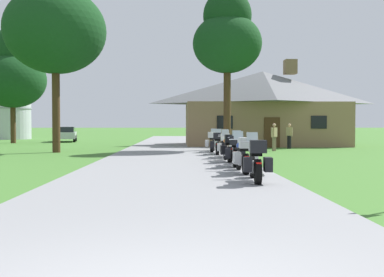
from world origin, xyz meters
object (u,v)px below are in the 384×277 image
object	(u,v)px
motorcycle_orange_fourth_in_row	(228,148)
bystander_tan_shirt_near_lodge	(274,136)
bystander_tan_shirt_beside_signpost	(289,135)
metal_silo_distant	(11,104)
motorcycle_silver_nearest_to_camera	(256,161)
motorcycle_black_farthest_in_row	(212,142)
tree_left_far	(13,72)
motorcycle_blue_third_in_row	(236,151)
motorcycle_orange_fifth_in_row	(225,146)
tree_by_lodge_front	(227,36)
motorcycle_black_sixth_in_row	(218,144)
tree_left_near	(55,19)
parked_silver_suv_far_left	(66,134)
motorcycle_blue_second_in_row	(243,155)

from	to	relation	value
motorcycle_orange_fourth_in_row	bystander_tan_shirt_near_lodge	world-z (taller)	bystander_tan_shirt_near_lodge
bystander_tan_shirt_beside_signpost	metal_silo_distant	distance (m)	33.75
motorcycle_silver_nearest_to_camera	motorcycle_black_farthest_in_row	distance (m)	13.42
motorcycle_black_farthest_in_row	tree_left_far	xyz separation A→B (m)	(-16.18, 14.10, 5.53)
tree_left_far	metal_silo_distant	distance (m)	12.47
motorcycle_blue_third_in_row	motorcycle_orange_fifth_in_row	world-z (taller)	same
motorcycle_orange_fifth_in_row	bystander_tan_shirt_near_lodge	world-z (taller)	bystander_tan_shirt_near_lodge
motorcycle_black_farthest_in_row	tree_by_lodge_front	distance (m)	6.83
motorcycle_black_sixth_in_row	motorcycle_blue_third_in_row	bearing A→B (deg)	-82.51
motorcycle_orange_fifth_in_row	motorcycle_black_farthest_in_row	size ratio (longest dim) A/B	1.00
tree_by_lodge_front	tree_left_near	bearing A→B (deg)	-170.82
motorcycle_blue_third_in_row	parked_silver_suv_far_left	size ratio (longest dim) A/B	0.43
motorcycle_orange_fourth_in_row	motorcycle_orange_fifth_in_row	distance (m)	2.36
motorcycle_black_farthest_in_row	tree_left_far	distance (m)	22.17
motorcycle_orange_fourth_in_row	tree_left_near	xyz separation A→B (m)	(-9.00, 7.41, 6.95)
motorcycle_blue_third_in_row	motorcycle_black_farthest_in_row	distance (m)	8.81
motorcycle_black_sixth_in_row	tree_left_near	world-z (taller)	tree_left_near
motorcycle_silver_nearest_to_camera	tree_left_far	bearing A→B (deg)	124.49
motorcycle_black_farthest_in_row	bystander_tan_shirt_beside_signpost	size ratio (longest dim) A/B	1.25
bystander_tan_shirt_near_lodge	metal_silo_distant	bearing A→B (deg)	-90.72
motorcycle_silver_nearest_to_camera	motorcycle_blue_second_in_row	distance (m)	2.27
motorcycle_blue_second_in_row	tree_by_lodge_front	distance (m)	14.85
motorcycle_black_sixth_in_row	bystander_tan_shirt_beside_signpost	world-z (taller)	bystander_tan_shirt_beside_signpost
motorcycle_blue_second_in_row	tree_left_far	xyz separation A→B (m)	(-16.30, 25.25, 5.53)
motorcycle_black_farthest_in_row	bystander_tan_shirt_near_lodge	distance (m)	4.18
parked_silver_suv_far_left	motorcycle_silver_nearest_to_camera	bearing A→B (deg)	-78.09
motorcycle_black_farthest_in_row	tree_by_lodge_front	size ratio (longest dim) A/B	0.21
tree_by_lodge_front	motorcycle_blue_second_in_row	bearing A→B (deg)	-94.05
motorcycle_black_sixth_in_row	bystander_tan_shirt_beside_signpost	bearing A→B (deg)	57.18
motorcycle_silver_nearest_to_camera	motorcycle_black_sixth_in_row	xyz separation A→B (m)	(-0.01, 11.27, 0.00)
motorcycle_black_farthest_in_row	tree_left_near	bearing A→B (deg)	-175.81
motorcycle_orange_fifth_in_row	motorcycle_black_farthest_in_row	bearing A→B (deg)	99.23
motorcycle_blue_second_in_row	motorcycle_orange_fourth_in_row	bearing A→B (deg)	88.82
motorcycle_orange_fourth_in_row	motorcycle_orange_fifth_in_row	size ratio (longest dim) A/B	1.00
motorcycle_orange_fourth_in_row	motorcycle_silver_nearest_to_camera	bearing A→B (deg)	-90.92
motorcycle_orange_fifth_in_row	parked_silver_suv_far_left	size ratio (longest dim) A/B	0.43
motorcycle_black_farthest_in_row	parked_silver_suv_far_left	xyz separation A→B (m)	(-12.43, 17.11, 0.17)
motorcycle_blue_second_in_row	bystander_tan_shirt_beside_signpost	size ratio (longest dim) A/B	1.25
motorcycle_orange_fifth_in_row	tree_by_lodge_front	world-z (taller)	tree_by_lodge_front
bystander_tan_shirt_near_lodge	motorcycle_orange_fifth_in_row	bearing A→B (deg)	13.03
motorcycle_blue_third_in_row	metal_silo_distant	bearing A→B (deg)	129.93
motorcycle_orange_fifth_in_row	parked_silver_suv_far_left	distance (m)	24.99
motorcycle_black_sixth_in_row	tree_left_far	bearing A→B (deg)	141.93
motorcycle_silver_nearest_to_camera	parked_silver_suv_far_left	bearing A→B (deg)	116.20
metal_silo_distant	motorcycle_black_farthest_in_row	bearing A→B (deg)	-51.16
motorcycle_silver_nearest_to_camera	parked_silver_suv_far_left	distance (m)	33.01
tree_by_lodge_front	parked_silver_suv_far_left	size ratio (longest dim) A/B	2.01
tree_left_near	motorcycle_blue_second_in_row	bearing A→B (deg)	-52.66
bystander_tan_shirt_beside_signpost	motorcycle_orange_fourth_in_row	bearing A→B (deg)	-57.63
motorcycle_blue_third_in_row	motorcycle_black_sixth_in_row	world-z (taller)	same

